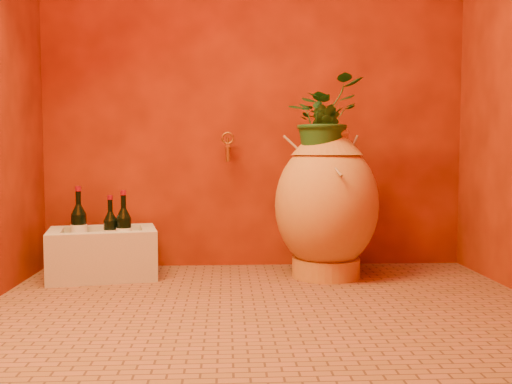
{
  "coord_description": "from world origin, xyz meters",
  "views": [
    {
      "loc": [
        -0.17,
        -2.42,
        0.68
      ],
      "look_at": [
        -0.03,
        0.35,
        0.49
      ],
      "focal_mm": 40.0,
      "sensor_mm": 36.0,
      "label": 1
    }
  ],
  "objects": [
    {
      "name": "stone_basin",
      "position": [
        -0.85,
        0.7,
        0.13
      ],
      "size": [
        0.63,
        0.49,
        0.27
      ],
      "rotation": [
        0.0,
        0.0,
        0.2
      ],
      "color": "beige",
      "rests_on": "floor"
    },
    {
      "name": "wall_back",
      "position": [
        0.0,
        1.0,
        1.25
      ],
      "size": [
        2.5,
        0.02,
        2.5
      ],
      "primitive_type": "cube",
      "color": "#581505",
      "rests_on": "ground"
    },
    {
      "name": "wine_bottle_a",
      "position": [
        -0.98,
        0.73,
        0.27
      ],
      "size": [
        0.09,
        0.09,
        0.35
      ],
      "color": "black",
      "rests_on": "stone_basin"
    },
    {
      "name": "amphora",
      "position": [
        0.37,
        0.65,
        0.4
      ],
      "size": [
        0.75,
        0.75,
        0.81
      ],
      "rotation": [
        0.0,
        0.0,
        0.43
      ],
      "color": "#B37D32",
      "rests_on": "floor"
    },
    {
      "name": "plant_main",
      "position": [
        0.35,
        0.65,
        0.86
      ],
      "size": [
        0.54,
        0.53,
        0.45
      ],
      "primitive_type": "imported",
      "rotation": [
        0.0,
        0.0,
        0.71
      ],
      "color": "#19481C",
      "rests_on": "amphora"
    },
    {
      "name": "wine_bottle_b",
      "position": [
        -0.72,
        0.63,
        0.27
      ],
      "size": [
        0.08,
        0.08,
        0.34
      ],
      "color": "black",
      "rests_on": "stone_basin"
    },
    {
      "name": "wine_bottle_c",
      "position": [
        -0.79,
        0.64,
        0.26
      ],
      "size": [
        0.08,
        0.08,
        0.31
      ],
      "color": "black",
      "rests_on": "stone_basin"
    },
    {
      "name": "plant_side",
      "position": [
        0.34,
        0.6,
        0.77
      ],
      "size": [
        0.23,
        0.22,
        0.33
      ],
      "primitive_type": "imported",
      "rotation": [
        0.0,
        0.0,
        -0.51
      ],
      "color": "#19481C",
      "rests_on": "amphora"
    },
    {
      "name": "wall_tap",
      "position": [
        -0.16,
        0.91,
        0.72
      ],
      "size": [
        0.07,
        0.16,
        0.17
      ],
      "color": "#9E6C24",
      "rests_on": "wall_back"
    },
    {
      "name": "floor",
      "position": [
        0.0,
        0.0,
        0.0
      ],
      "size": [
        2.5,
        2.5,
        0.0
      ],
      "primitive_type": "plane",
      "color": "brown",
      "rests_on": "ground"
    }
  ]
}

